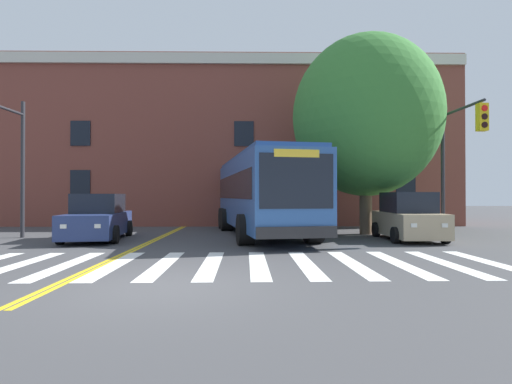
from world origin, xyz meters
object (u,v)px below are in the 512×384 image
(car_navy_near_lane, at_px, (98,219))
(city_bus, at_px, (261,193))
(street_tree_curbside_large, at_px, (366,116))
(car_tan_far_lane, at_px, (408,218))
(traffic_light_near_corner, at_px, (458,146))

(car_navy_near_lane, bearing_deg, city_bus, 15.28)
(street_tree_curbside_large, bearing_deg, car_tan_far_lane, -66.49)
(car_tan_far_lane, distance_m, traffic_light_near_corner, 3.61)
(traffic_light_near_corner, distance_m, street_tree_curbside_large, 4.04)
(car_tan_far_lane, bearing_deg, street_tree_curbside_large, 113.51)
(traffic_light_near_corner, bearing_deg, street_tree_curbside_large, 148.15)
(car_navy_near_lane, bearing_deg, street_tree_curbside_large, 10.35)
(city_bus, xyz_separation_m, street_tree_curbside_large, (4.72, 0.28, 3.46))
(car_tan_far_lane, bearing_deg, city_bus, 160.66)
(car_navy_near_lane, distance_m, traffic_light_near_corner, 14.62)
(car_tan_far_lane, height_order, street_tree_curbside_large, street_tree_curbside_large)
(city_bus, bearing_deg, car_navy_near_lane, -164.72)
(street_tree_curbside_large, bearing_deg, car_navy_near_lane, -169.65)
(car_navy_near_lane, xyz_separation_m, car_tan_far_lane, (12.16, -0.24, 0.04))
(car_tan_far_lane, height_order, traffic_light_near_corner, traffic_light_near_corner)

